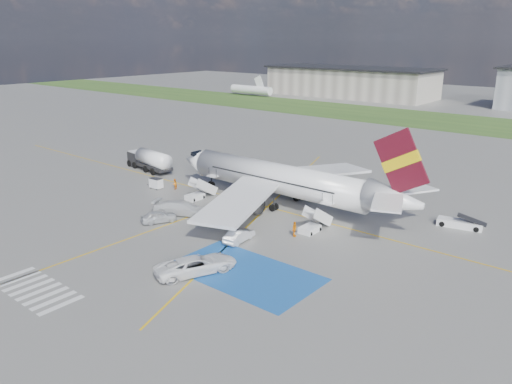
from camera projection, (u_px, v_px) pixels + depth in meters
ground at (200, 234)px, 55.22m from camera, size 400.00×400.00×0.00m
grass_strip at (473, 124)px, 124.99m from camera, size 400.00×30.00×0.01m
taxiway_line_main at (267, 207)px, 64.03m from camera, size 120.00×0.20×0.01m
taxiway_line_cross at (95, 251)px, 50.92m from camera, size 0.20×60.00×0.01m
taxiway_line_diag at (267, 207)px, 64.03m from camera, size 20.71×56.45×0.01m
staging_box at (245, 273)px, 46.18m from camera, size 14.00×8.00×0.01m
crosswalk at (36, 289)px, 43.09m from camera, size 9.00×4.00×0.01m
terminal_west at (350, 82)px, 182.78m from camera, size 60.00×22.00×10.00m
airliner at (287, 180)px, 63.57m from camera, size 36.81×32.95×11.92m
airstairs_fwd at (197, 194)px, 67.22m from camera, size 1.90×5.20×3.60m
airstairs_aft at (312, 226)px, 55.93m from camera, size 1.90×5.20×3.60m
fuel_tanker at (150, 162)px, 81.25m from camera, size 10.29×4.04×3.42m
gpu_cart at (156, 184)px, 71.65m from camera, size 1.89×1.26×1.55m
belt_loader at (460, 224)px, 57.11m from camera, size 5.43×2.79×1.57m
car_silver_a at (159, 217)px, 58.52m from camera, size 3.32×4.51×1.43m
car_silver_b at (239, 235)px, 53.03m from camera, size 1.89×4.29×1.37m
van_white_a at (196, 262)px, 45.81m from camera, size 4.69×6.37×2.17m
van_white_b at (183, 206)px, 60.94m from camera, size 6.12×4.35×2.22m
crew_fwd at (232, 196)px, 65.90m from camera, size 0.69×0.71×1.64m
crew_nose at (175, 184)px, 71.26m from camera, size 0.66×0.81×1.56m
crew_aft at (294, 229)px, 54.33m from camera, size 0.65×1.08×1.72m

